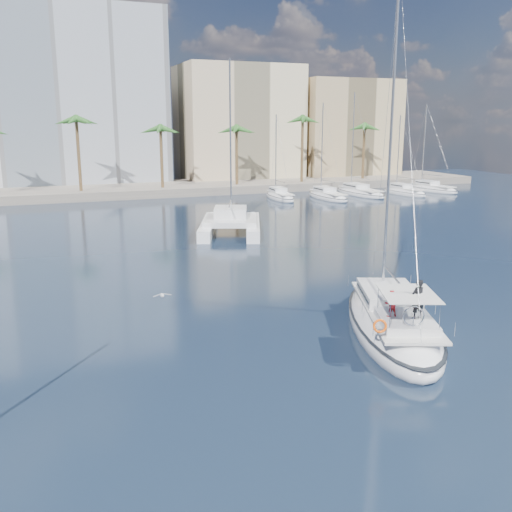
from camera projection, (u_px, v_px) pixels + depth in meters
name	position (u px, v px, depth m)	size (l,w,h in m)	color
ground	(291.00, 326.00, 30.66)	(160.00, 160.00, 0.00)	black
quay	(121.00, 190.00, 85.79)	(120.00, 14.00, 1.20)	gray
building_modern	(27.00, 100.00, 89.32)	(42.00, 16.00, 28.00)	silver
building_beige	(238.00, 125.00, 99.58)	(20.00, 14.00, 20.00)	beige
building_tan_right	(344.00, 131.00, 105.09)	(18.00, 12.00, 18.00)	tan
palm_centre	(122.00, 124.00, 79.94)	(3.60, 3.60, 12.30)	brown
palm_right	(335.00, 124.00, 91.99)	(3.60, 3.60, 12.30)	brown
main_sloop	(392.00, 323.00, 29.46)	(8.70, 13.50, 19.16)	white
catamaran	(231.00, 221.00, 56.08)	(9.35, 12.59, 16.59)	white
seagull	(162.00, 295.00, 32.24)	(1.05, 0.45, 0.19)	silver
moored_yacht_a	(280.00, 199.00, 80.34)	(2.72, 9.35, 11.90)	white
moored_yacht_b	(328.00, 199.00, 80.83)	(3.14, 10.78, 13.72)	white
moored_yacht_c	(360.00, 195.00, 84.95)	(3.55, 12.21, 15.54)	white
moored_yacht_d	(404.00, 195.00, 85.44)	(2.72, 9.35, 11.90)	white
moored_yacht_e	(431.00, 191.00, 89.56)	(3.14, 10.78, 13.72)	white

